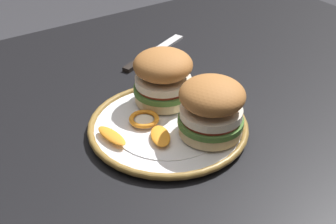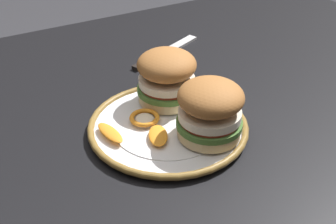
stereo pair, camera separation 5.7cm
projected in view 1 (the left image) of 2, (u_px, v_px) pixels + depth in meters
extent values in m
cube|color=black|center=(155.00, 120.00, 0.85)|extent=(1.49, 0.98, 0.03)
cube|color=black|center=(250.00, 85.00, 1.66)|extent=(0.06, 0.06, 0.68)
cylinder|color=white|center=(168.00, 128.00, 0.79)|extent=(0.26, 0.26, 0.01)
torus|color=olive|center=(168.00, 125.00, 0.79)|extent=(0.28, 0.28, 0.01)
cylinder|color=white|center=(168.00, 125.00, 0.79)|extent=(0.20, 0.20, 0.00)
cylinder|color=beige|center=(163.00, 95.00, 0.84)|extent=(0.11, 0.11, 0.02)
cylinder|color=#477033|center=(163.00, 89.00, 0.83)|extent=(0.11, 0.11, 0.01)
cylinder|color=#BC3828|center=(163.00, 85.00, 0.83)|extent=(0.10, 0.10, 0.01)
cylinder|color=silver|center=(163.00, 81.00, 0.82)|extent=(0.10, 0.10, 0.01)
ellipsoid|color=#A36633|center=(163.00, 65.00, 0.81)|extent=(0.12, 0.12, 0.05)
cylinder|color=beige|center=(210.00, 128.00, 0.75)|extent=(0.11, 0.11, 0.02)
cylinder|color=#477033|center=(211.00, 121.00, 0.75)|extent=(0.11, 0.11, 0.01)
cylinder|color=#BC3828|center=(211.00, 117.00, 0.74)|extent=(0.10, 0.10, 0.01)
cylinder|color=silver|center=(211.00, 112.00, 0.74)|extent=(0.10, 0.10, 0.01)
ellipsoid|color=#A36633|center=(212.00, 95.00, 0.72)|extent=(0.13, 0.13, 0.05)
torus|color=orange|center=(144.00, 119.00, 0.78)|extent=(0.07, 0.07, 0.01)
cylinder|color=#F4E5C6|center=(144.00, 120.00, 0.79)|extent=(0.03, 0.03, 0.00)
ellipsoid|color=orange|center=(160.00, 136.00, 0.74)|extent=(0.05, 0.07, 0.01)
ellipsoid|color=orange|center=(112.00, 136.00, 0.74)|extent=(0.03, 0.07, 0.01)
cube|color=silver|center=(165.00, 46.00, 1.08)|extent=(0.13, 0.07, 0.01)
cube|color=black|center=(138.00, 63.00, 1.00)|extent=(0.09, 0.05, 0.01)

